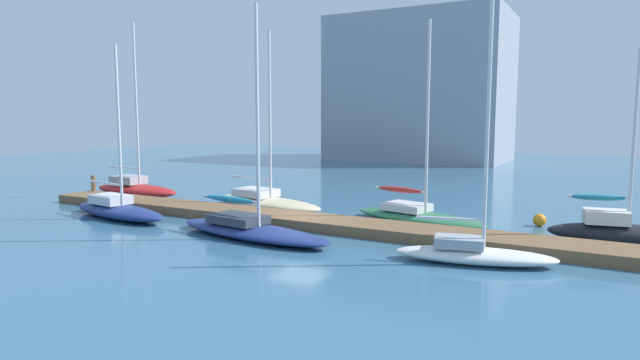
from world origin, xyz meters
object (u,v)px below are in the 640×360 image
sailboat_5 (473,251)px  harbor_building_distant (420,89)px  sailboat_1 (118,209)px  mooring_buoy_orange (540,220)px  sailboat_3 (250,227)px  sailboat_6 (618,230)px  sailboat_0 (135,188)px  sailboat_4 (417,214)px  sailboat_2 (265,200)px

sailboat_5 → harbor_building_distant: bearing=97.5°
sailboat_1 → mooring_buoy_orange: size_ratio=14.43×
sailboat_5 → mooring_buoy_orange: sailboat_5 is taller
sailboat_3 → harbor_building_distant: size_ratio=0.48×
sailboat_1 → harbor_building_distant: (1.41, 44.36, 8.08)m
sailboat_5 → sailboat_6: sailboat_5 is taller
sailboat_0 → harbor_building_distant: 39.85m
sailboat_5 → harbor_building_distant: harbor_building_distant is taller
sailboat_3 → mooring_buoy_orange: (10.72, 8.63, -0.15)m
sailboat_4 → sailboat_6: sailboat_4 is taller
sailboat_5 → harbor_building_distant: (-16.73, 44.22, 8.10)m
sailboat_3 → sailboat_6: (13.96, 6.37, 0.13)m
sailboat_3 → sailboat_6: size_ratio=1.24×
sailboat_2 → harbor_building_distant: (-3.63, 38.33, 8.10)m
sailboat_4 → mooring_buoy_orange: (5.39, 2.06, -0.15)m
sailboat_0 → mooring_buoy_orange: sailboat_0 is taller
harbor_building_distant → sailboat_6: bearing=-61.0°
sailboat_0 → sailboat_3: bearing=-23.3°
sailboat_2 → sailboat_6: 17.63m
mooring_buoy_orange → sailboat_3: bearing=-141.1°
sailboat_0 → harbor_building_distant: bearing=81.0°
sailboat_2 → sailboat_3: (3.66, -6.40, -0.02)m
sailboat_0 → sailboat_6: bearing=1.1°
sailboat_4 → harbor_building_distant: 41.00m
mooring_buoy_orange → sailboat_5: bearing=-99.0°
sailboat_5 → sailboat_6: bearing=39.0°
sailboat_1 → sailboat_6: sailboat_1 is taller
sailboat_0 → sailboat_2: sailboat_0 is taller
sailboat_0 → sailboat_2: bearing=1.6°
sailboat_2 → sailboat_3: size_ratio=1.01×
sailboat_3 → sailboat_5: sailboat_3 is taller
sailboat_0 → sailboat_6: 27.92m
sailboat_2 → mooring_buoy_orange: 14.55m
sailboat_1 → sailboat_5: 18.13m
sailboat_6 → harbor_building_distant: size_ratio=0.39×
sailboat_0 → sailboat_4: sailboat_0 is taller
sailboat_1 → sailboat_2: sailboat_2 is taller
sailboat_0 → sailboat_5: (23.39, -5.75, -0.10)m
sailboat_2 → sailboat_4: size_ratio=1.02×
sailboat_1 → sailboat_5: size_ratio=0.95×
sailboat_0 → sailboat_3: size_ratio=1.14×
mooring_buoy_orange → harbor_building_distant: size_ratio=0.03×
sailboat_6 → sailboat_0: bearing=169.9°
sailboat_5 → mooring_buoy_orange: bearing=67.8°
harbor_building_distant → mooring_buoy_orange: bearing=-63.5°
sailboat_0 → sailboat_3: 15.30m
sailboat_4 → harbor_building_distant: size_ratio=0.48×
sailboat_0 → sailboat_1: 7.90m
sailboat_2 → sailboat_5: size_ratio=1.07×
sailboat_6 → mooring_buoy_orange: size_ratio=13.00×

